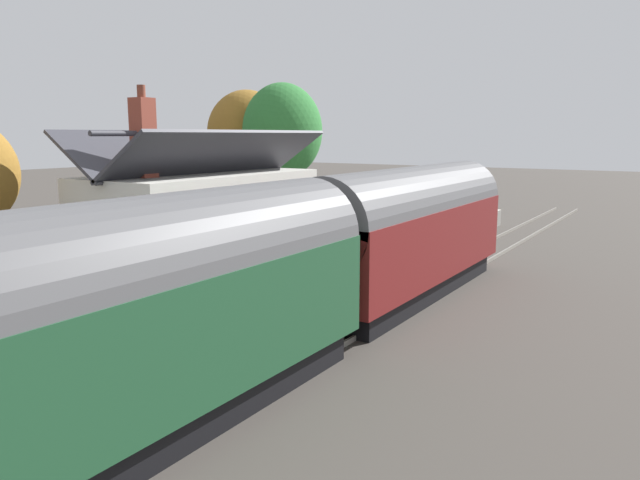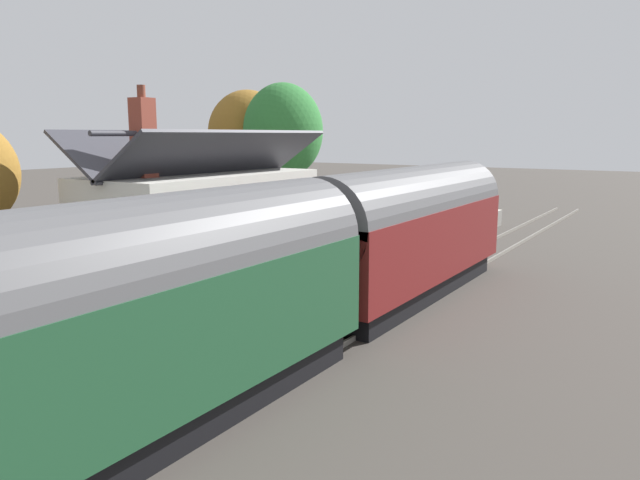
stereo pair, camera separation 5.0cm
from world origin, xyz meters
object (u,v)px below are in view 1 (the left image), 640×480
(tree_far_left, at_px, (262,144))
(planter_edge_near, at_px, (456,215))
(planter_bench_right, at_px, (418,214))
(tree_behind_building, at_px, (247,133))
(bench_mid_platform, at_px, (361,232))
(bench_platform_end, at_px, (410,217))
(train, at_px, (332,255))
(planter_under_sign, at_px, (454,209))
(tree_mid_background, at_px, (283,131))
(planter_bench_left, at_px, (349,220))
(station_building, at_px, (203,217))

(tree_far_left, bearing_deg, planter_edge_near, -99.03)
(planter_bench_right, bearing_deg, tree_behind_building, 92.22)
(tree_behind_building, bearing_deg, tree_far_left, 21.33)
(planter_bench_right, xyz_separation_m, planter_edge_near, (0.30, -1.94, 0.01))
(bench_mid_platform, bearing_deg, bench_platform_end, 0.73)
(train, bearing_deg, planter_under_sign, 9.93)
(planter_bench_right, distance_m, tree_behind_building, 11.92)
(planter_under_sign, bearing_deg, tree_mid_background, 108.59)
(planter_bench_right, height_order, planter_edge_near, planter_bench_right)
(train, distance_m, planter_bench_right, 16.80)
(tree_mid_background, bearing_deg, train, -140.43)
(tree_mid_background, bearing_deg, planter_under_sign, -71.41)
(bench_mid_platform, bearing_deg, tree_behind_building, 58.10)
(tree_far_left, bearing_deg, tree_behind_building, -158.67)
(planter_bench_left, height_order, tree_mid_background, tree_mid_background)
(train, bearing_deg, bench_platform_end, 15.54)
(train, distance_m, planter_under_sign, 18.29)
(bench_mid_platform, distance_m, tree_mid_background, 11.66)
(planter_bench_left, xyz_separation_m, planter_edge_near, (3.98, -4.10, 0.05))
(planter_bench_right, distance_m, planter_under_sign, 2.25)
(planter_bench_left, distance_m, tree_mid_background, 7.59)
(station_building, height_order, tree_behind_building, tree_behind_building)
(train, relative_size, tree_behind_building, 2.62)
(tree_behind_building, bearing_deg, planter_bench_right, -87.78)
(bench_platform_end, xyz_separation_m, tree_behind_building, (2.34, 11.87, 4.05))
(planter_bench_right, bearing_deg, planter_bench_left, 149.69)
(train, xyz_separation_m, bench_platform_end, (13.39, 3.72, -0.82))
(planter_bench_right, relative_size, tree_far_left, 0.13)
(planter_bench_right, relative_size, planter_under_sign, 1.08)
(tree_far_left, bearing_deg, station_building, -147.86)
(tree_behind_building, distance_m, tree_mid_background, 3.37)
(station_building, relative_size, planter_under_sign, 9.85)
(planter_bench_right, bearing_deg, bench_platform_end, -165.38)
(train, bearing_deg, station_building, 76.87)
(station_building, distance_m, bench_platform_end, 12.28)
(bench_platform_end, height_order, planter_bench_right, bench_platform_end)
(planter_bench_right, distance_m, tree_mid_background, 9.07)
(bench_platform_end, xyz_separation_m, planter_edge_near, (3.07, -1.22, -0.16))
(planter_bench_right, bearing_deg, train, -164.62)
(planter_edge_near, bearing_deg, tree_far_left, 80.97)
(bench_mid_platform, height_order, tree_mid_background, tree_mid_background)
(train, bearing_deg, planter_bench_left, 27.87)
(planter_bench_left, relative_size, planter_bench_right, 1.16)
(planter_bench_right, height_order, planter_under_sign, planter_under_sign)
(station_building, relative_size, planter_bench_right, 9.08)
(planter_bench_left, relative_size, planter_under_sign, 1.26)
(bench_platform_end, bearing_deg, train, -164.46)
(planter_bench_left, bearing_deg, tree_mid_background, 67.02)
(planter_edge_near, xyz_separation_m, tree_mid_background, (-1.56, 9.82, 4.31))
(tree_behind_building, xyz_separation_m, tree_mid_background, (-0.83, -3.27, 0.11))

